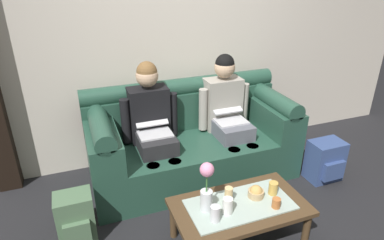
{
  "coord_description": "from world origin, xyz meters",
  "views": [
    {
      "loc": [
        -1.05,
        -1.67,
        2.02
      ],
      "look_at": [
        -0.09,
        0.89,
        0.75
      ],
      "focal_mm": 31.26,
      "sensor_mm": 36.0,
      "label": 1
    }
  ],
  "objects": [
    {
      "name": "back_wall_patterned",
      "position": [
        0.0,
        1.7,
        1.45
      ],
      "size": [
        6.0,
        0.12,
        2.9
      ],
      "primitive_type": "cube",
      "color": "beige",
      "rests_on": "ground_plane"
    },
    {
      "name": "couch",
      "position": [
        -0.0,
        1.17,
        0.37
      ],
      "size": [
        2.05,
        0.88,
        0.96
      ],
      "color": "#234738",
      "rests_on": "ground_plane"
    },
    {
      "name": "person_left",
      "position": [
        -0.4,
        1.17,
        0.66
      ],
      "size": [
        0.56,
        0.67,
        1.22
      ],
      "color": "#232326",
      "rests_on": "ground_plane"
    },
    {
      "name": "person_right",
      "position": [
        0.4,
        1.17,
        0.66
      ],
      "size": [
        0.56,
        0.67,
        1.22
      ],
      "color": "#595B66",
      "rests_on": "ground_plane"
    },
    {
      "name": "coffee_table",
      "position": [
        0.0,
        0.1,
        0.32
      ],
      "size": [
        1.02,
        0.57,
        0.37
      ],
      "color": "#47331E",
      "rests_on": "ground_plane"
    },
    {
      "name": "flower_vase",
      "position": [
        -0.27,
        0.13,
        0.58
      ],
      "size": [
        0.1,
        0.1,
        0.4
      ],
      "color": "silver",
      "rests_on": "coffee_table"
    },
    {
      "name": "snack_bowl",
      "position": [
        0.16,
        0.14,
        0.41
      ],
      "size": [
        0.12,
        0.12,
        0.1
      ],
      "color": "tan",
      "rests_on": "coffee_table"
    },
    {
      "name": "cup_near_left",
      "position": [
        0.3,
        0.12,
        0.43
      ],
      "size": [
        0.07,
        0.07,
        0.1
      ],
      "primitive_type": "cylinder",
      "color": "gold",
      "rests_on": "coffee_table"
    },
    {
      "name": "cup_near_right",
      "position": [
        0.23,
        -0.03,
        0.41
      ],
      "size": [
        0.06,
        0.06,
        0.08
      ],
      "primitive_type": "cylinder",
      "color": "#B26633",
      "rests_on": "coffee_table"
    },
    {
      "name": "cup_far_center",
      "position": [
        -0.07,
        0.15,
        0.44
      ],
      "size": [
        0.06,
        0.06,
        0.13
      ],
      "primitive_type": "cylinder",
      "color": "#DBB77A",
      "rests_on": "coffee_table"
    },
    {
      "name": "cup_far_left",
      "position": [
        -0.25,
        0.0,
        0.44
      ],
      "size": [
        0.07,
        0.07,
        0.12
      ],
      "primitive_type": "cylinder",
      "color": "silver",
      "rests_on": "coffee_table"
    },
    {
      "name": "cup_far_right",
      "position": [
        -0.13,
        0.04,
        0.44
      ],
      "size": [
        0.07,
        0.07,
        0.12
      ],
      "primitive_type": "cylinder",
      "color": "white",
      "rests_on": "coffee_table"
    },
    {
      "name": "backpack_left",
      "position": [
        -1.19,
        0.55,
        0.22
      ],
      "size": [
        0.28,
        0.26,
        0.44
      ],
      "color": "#4C6B4C",
      "rests_on": "ground_plane"
    },
    {
      "name": "backpack_right",
      "position": [
        1.24,
        0.57,
        0.21
      ],
      "size": [
        0.34,
        0.28,
        0.42
      ],
      "color": "#33477A",
      "rests_on": "ground_plane"
    }
  ]
}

